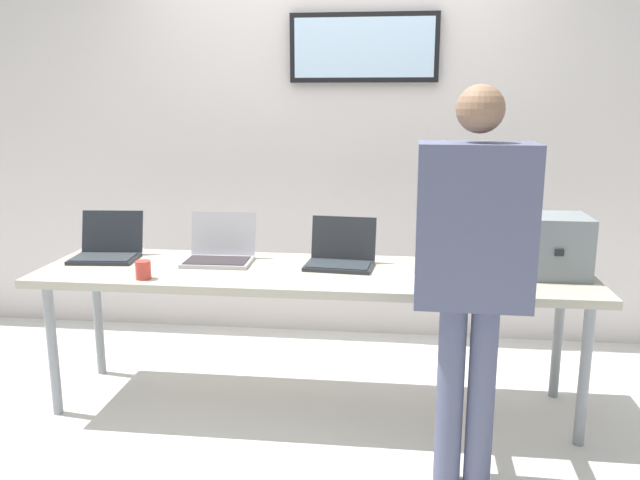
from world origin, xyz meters
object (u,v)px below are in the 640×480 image
object	(u,v)px
workbench	(312,280)
coffee_mug	(143,270)
equipment_box	(552,245)
laptop_station_1	(220,251)
laptop_station_2	(341,255)
laptop_station_3	(466,259)
person	(473,254)
laptop_station_0	(108,248)

from	to	relation	value
workbench	coffee_mug	bearing A→B (deg)	-162.25
equipment_box	laptop_station_1	world-z (taller)	equipment_box
laptop_station_2	laptop_station_3	size ratio (longest dim) A/B	1.05
workbench	coffee_mug	xyz separation A→B (m)	(-0.78, -0.25, 0.09)
equipment_box	laptop_station_3	world-z (taller)	equipment_box
workbench	laptop_station_3	xyz separation A→B (m)	(0.77, 0.12, 0.10)
workbench	laptop_station_2	size ratio (longest dim) A/B	7.64
laptop_station_2	laptop_station_3	xyz separation A→B (m)	(0.63, 0.01, -0.00)
workbench	laptop_station_1	world-z (taller)	laptop_station_1
laptop_station_3	coffee_mug	distance (m)	1.59
person	equipment_box	bearing A→B (deg)	55.99
person	coffee_mug	world-z (taller)	person
laptop_station_2	workbench	bearing A→B (deg)	-139.76
workbench	laptop_station_3	size ratio (longest dim) A/B	8.00
laptop_station_0	laptop_station_1	distance (m)	0.62
workbench	person	world-z (taller)	person
person	laptop_station_0	bearing A→B (deg)	157.98
laptop_station_0	workbench	bearing A→B (deg)	-6.20
laptop_station_2	coffee_mug	xyz separation A→B (m)	(-0.91, -0.36, -0.01)
equipment_box	laptop_station_1	bearing A→B (deg)	177.62
laptop_station_2	laptop_station_1	bearing A→B (deg)	179.09
workbench	laptop_station_0	distance (m)	1.14
laptop_station_0	laptop_station_3	xyz separation A→B (m)	(1.90, 0.00, -0.00)
laptop_station_3	workbench	bearing A→B (deg)	-170.88
workbench	laptop_station_1	xyz separation A→B (m)	(-0.51, 0.12, 0.11)
workbench	laptop_station_0	xyz separation A→B (m)	(-1.13, 0.12, 0.11)
laptop_station_1	laptop_station_0	bearing A→B (deg)	-179.95
laptop_station_1	laptop_station_3	xyz separation A→B (m)	(1.27, -0.00, -0.00)
laptop_station_0	laptop_station_1	size ratio (longest dim) A/B	1.01
laptop_station_0	person	distance (m)	1.99
equipment_box	coffee_mug	xyz separation A→B (m)	(-1.94, -0.30, -0.10)
laptop_station_0	coffee_mug	xyz separation A→B (m)	(0.35, -0.37, -0.01)
laptop_station_0	laptop_station_3	size ratio (longest dim) A/B	1.04
laptop_station_1	person	world-z (taller)	person
person	coffee_mug	xyz separation A→B (m)	(-1.49, 0.37, -0.21)
workbench	equipment_box	distance (m)	1.18
person	laptop_station_3	bearing A→B (deg)	85.58
laptop_station_2	person	distance (m)	0.95
equipment_box	laptop_station_3	distance (m)	0.41
workbench	laptop_station_1	size ratio (longest dim) A/B	7.78
laptop_station_0	laptop_station_2	size ratio (longest dim) A/B	0.99
laptop_station_1	person	xyz separation A→B (m)	(1.22, -0.74, 0.20)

